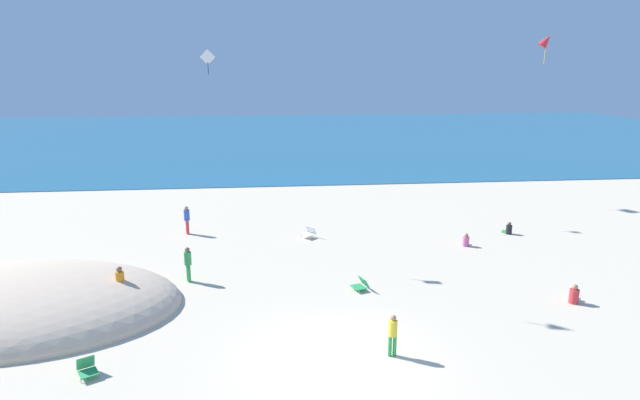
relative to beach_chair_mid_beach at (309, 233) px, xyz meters
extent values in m
plane|color=beige|center=(-0.16, -2.42, -0.27)|extent=(120.00, 120.00, 0.00)
cube|color=#236084|center=(-0.16, 42.59, -0.25)|extent=(120.00, 60.00, 0.05)
ellipsoid|color=beige|center=(-11.30, -7.73, -0.27)|extent=(11.62, 8.13, 2.70)
cube|color=white|center=(-0.09, -0.08, -0.08)|extent=(0.78, 0.79, 0.03)
cube|color=white|center=(0.12, 0.11, 0.11)|extent=(0.54, 0.56, 0.39)
cylinder|color=#B7B7BC|center=(-0.01, -0.40, -0.18)|extent=(0.02, 0.02, 0.19)
cylinder|color=#B7B7BC|center=(-0.40, 0.03, -0.18)|extent=(0.02, 0.02, 0.19)
cube|color=#2D9956|center=(1.39, -7.14, -0.13)|extent=(0.63, 0.71, 0.03)
cube|color=#2D9956|center=(1.62, -7.06, 0.05)|extent=(0.42, 0.64, 0.38)
cylinder|color=#B7B7BC|center=(1.36, -7.46, -0.20)|extent=(0.02, 0.02, 0.14)
cylinder|color=#B7B7BC|center=(1.16, -6.90, -0.20)|extent=(0.02, 0.02, 0.14)
cube|color=#2D9956|center=(-7.44, -12.61, -0.12)|extent=(0.68, 0.68, 0.03)
cube|color=#2D9956|center=(-7.57, -12.38, 0.08)|extent=(0.52, 0.39, 0.41)
cylinder|color=#B7B7BC|center=(-7.14, -12.62, -0.19)|extent=(0.02, 0.02, 0.16)
cylinder|color=#B7B7BC|center=(-7.58, -12.87, -0.19)|extent=(0.02, 0.02, 0.16)
cylinder|color=red|center=(-6.43, 1.38, 0.11)|extent=(0.13, 0.13, 0.76)
cylinder|color=red|center=(-6.37, 1.22, 0.11)|extent=(0.13, 0.13, 0.76)
cylinder|color=blue|center=(-6.40, 1.30, 0.77)|extent=(0.39, 0.39, 0.57)
sphere|color=#A87A5B|center=(-6.40, 1.30, 1.15)|extent=(0.21, 0.21, 0.21)
cylinder|color=green|center=(-5.45, -5.57, 0.10)|extent=(0.13, 0.13, 0.75)
cylinder|color=green|center=(-5.52, -5.42, 0.10)|extent=(0.13, 0.13, 0.75)
cylinder|color=green|center=(-5.48, -5.50, 0.75)|extent=(0.39, 0.39, 0.56)
sphere|color=#846047|center=(-5.48, -5.50, 1.13)|extent=(0.20, 0.20, 0.20)
cylinder|color=red|center=(-7.56, -7.77, 0.12)|extent=(0.14, 0.14, 0.79)
cylinder|color=red|center=(-7.74, -7.72, 0.12)|extent=(0.14, 0.14, 0.79)
cylinder|color=orange|center=(-7.65, -7.74, 0.82)|extent=(0.39, 0.39, 0.59)
sphere|color=#846047|center=(-7.65, -7.74, 1.21)|extent=(0.22, 0.22, 0.22)
cylinder|color=green|center=(1.48, -12.30, 0.07)|extent=(0.12, 0.12, 0.68)
cylinder|color=green|center=(1.63, -12.29, 0.07)|extent=(0.12, 0.12, 0.68)
cylinder|color=yellow|center=(1.55, -12.30, 0.67)|extent=(0.29, 0.29, 0.51)
sphere|color=#A87A5B|center=(1.55, -12.30, 1.01)|extent=(0.19, 0.19, 0.19)
cylinder|color=black|center=(10.67, -0.48, -0.03)|extent=(0.43, 0.43, 0.48)
sphere|color=brown|center=(10.67, -0.48, 0.30)|extent=(0.19, 0.19, 0.19)
cube|color=green|center=(10.57, -0.32, -0.20)|extent=(0.39, 0.43, 0.14)
cylinder|color=#D8599E|center=(7.66, -2.20, -0.03)|extent=(0.41, 0.41, 0.48)
sphere|color=#A87A5B|center=(7.66, -2.20, 0.29)|extent=(0.19, 0.19, 0.19)
cube|color=yellow|center=(7.74, -2.02, -0.20)|extent=(0.37, 0.42, 0.14)
cylinder|color=red|center=(9.30, -9.17, 0.00)|extent=(0.50, 0.50, 0.54)
sphere|color=#A87A5B|center=(9.30, -9.17, 0.37)|extent=(0.22, 0.22, 0.22)
cube|color=white|center=(9.46, -9.03, -0.19)|extent=(0.48, 0.47, 0.16)
cube|color=white|center=(-4.68, -1.29, 8.86)|extent=(0.68, 0.17, 0.69)
cylinder|color=black|center=(-4.68, -1.29, 8.35)|extent=(0.04, 0.04, 0.53)
cone|color=red|center=(12.12, 0.22, 9.71)|extent=(0.91, 0.74, 0.81)
cylinder|color=yellow|center=(12.12, 0.22, 8.99)|extent=(0.04, 0.04, 0.90)
camera|label=1|loc=(-2.26, -27.44, 8.49)|focal=30.93mm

